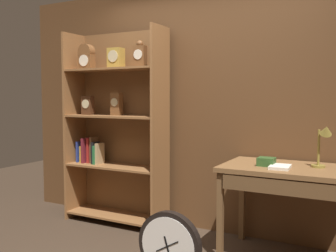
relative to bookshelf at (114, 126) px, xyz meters
name	(u,v)px	position (x,y,z in m)	size (l,w,h in m)	color
back_wood_panel	(211,108)	(1.06, 0.25, 0.21)	(4.80, 0.05, 2.60)	brown
bookshelf	(114,126)	(0.00, 0.00, 0.00)	(1.18, 0.38, 2.14)	brown
workbench	(290,179)	(1.95, -0.19, -0.37)	(1.14, 0.71, 0.82)	brown
desk_lamp	(323,141)	(2.20, -0.12, -0.04)	(0.18, 0.18, 0.38)	olive
toolbox_small	(266,162)	(1.76, -0.22, -0.24)	(0.14, 0.13, 0.07)	#2D5123
open_repair_manual	(280,167)	(1.89, -0.29, -0.26)	(0.16, 0.22, 0.03)	silver
round_clock_large	(169,247)	(1.23, -1.01, -0.81)	(0.51, 0.11, 0.55)	black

